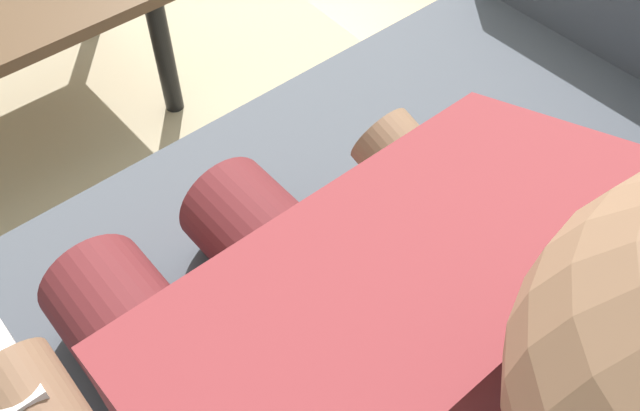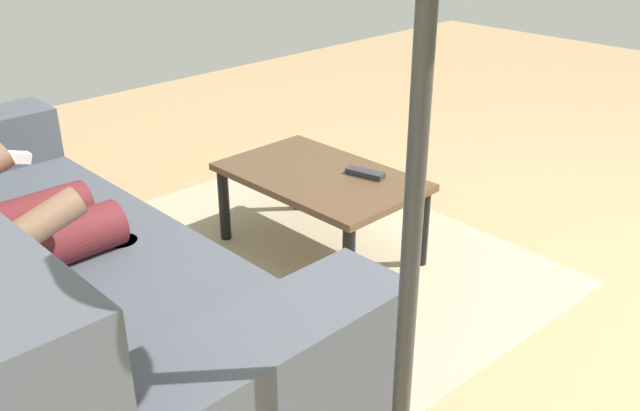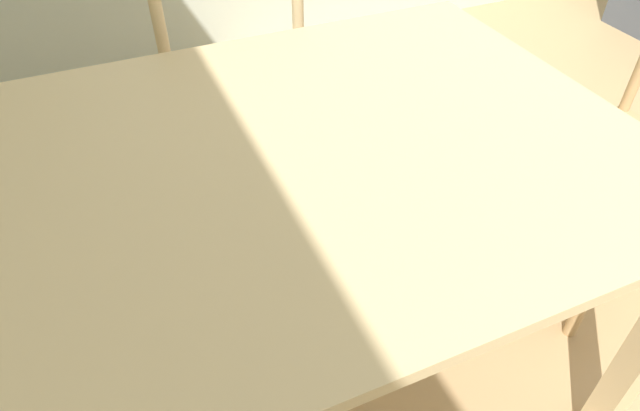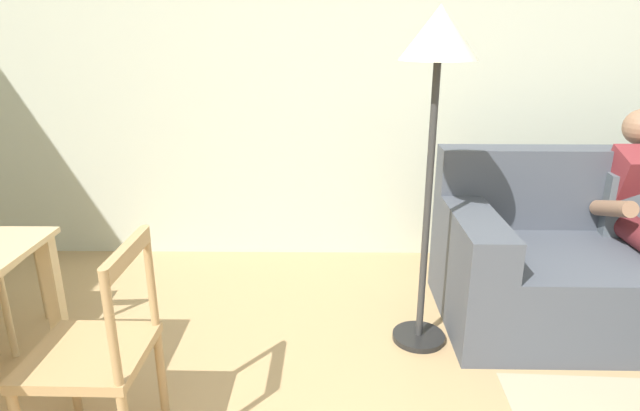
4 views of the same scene
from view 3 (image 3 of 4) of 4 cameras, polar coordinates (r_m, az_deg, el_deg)
The scene contains 3 objects.
dining_table at distance 1.11m, azimuth -0.00°, elevation 1.77°, with size 1.22×0.98×0.76m.
dining_chair_near_wall at distance 1.82m, azimuth -9.80°, elevation 11.47°, with size 0.44×0.44×0.91m.
dining_chair_facing_couch at distance 1.76m, azimuth 29.31°, elevation 4.16°, with size 0.42×0.42×0.88m.
Camera 3 is at (-2.51, 0.18, 1.36)m, focal length 31.08 mm.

